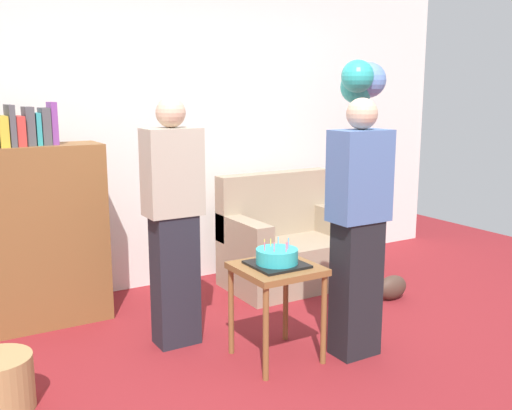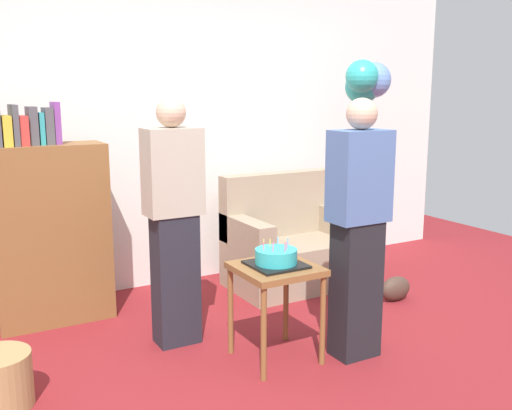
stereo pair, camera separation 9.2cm
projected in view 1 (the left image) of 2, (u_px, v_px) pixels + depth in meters
ground_plane at (305, 371)px, 3.56m from camera, size 8.00×8.00×0.00m
wall_back at (167, 128)px, 5.02m from camera, size 6.00×0.10×2.70m
couch at (287, 246)px, 5.11m from camera, size 1.10×0.70×0.96m
bookshelf at (46, 230)px, 4.19m from camera, size 0.80×0.36×1.62m
side_table at (277, 280)px, 3.64m from camera, size 0.48×0.48×0.61m
birthday_cake at (277, 258)px, 3.61m from camera, size 0.32×0.32×0.17m
person_blowing_candles at (174, 222)px, 3.81m from camera, size 0.36×0.22×1.63m
person_holding_cake at (358, 228)px, 3.64m from camera, size 0.36×0.22×1.63m
handbag at (392, 287)px, 4.76m from camera, size 0.28×0.14×0.20m
balloon_bunch at (362, 81)px, 5.05m from camera, size 0.49×0.43×1.92m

